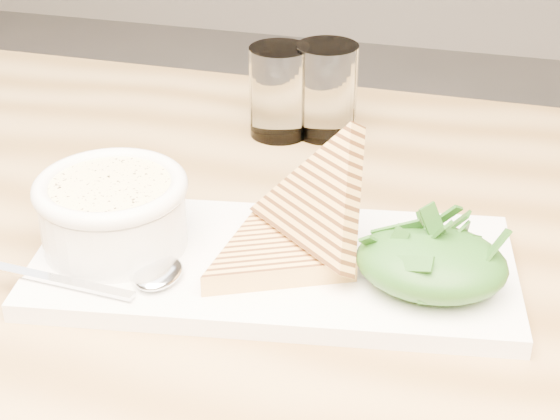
% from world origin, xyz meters
% --- Properties ---
extents(table_top, '(1.14, 0.76, 0.04)m').
position_xyz_m(table_top, '(-0.03, 0.24, 0.75)').
color(table_top, '#997545').
rests_on(table_top, ground).
extents(platter, '(0.41, 0.23, 0.02)m').
position_xyz_m(platter, '(0.10, 0.20, 0.78)').
color(platter, white).
rests_on(platter, table_top).
extents(soup_bowl, '(0.12, 0.12, 0.05)m').
position_xyz_m(soup_bowl, '(-0.03, 0.18, 0.81)').
color(soup_bowl, white).
rests_on(soup_bowl, platter).
extents(soup, '(0.10, 0.10, 0.01)m').
position_xyz_m(soup, '(-0.03, 0.18, 0.84)').
color(soup, '#FDE69B').
rests_on(soup, soup_bowl).
extents(bowl_rim, '(0.13, 0.13, 0.01)m').
position_xyz_m(bowl_rim, '(-0.03, 0.18, 0.84)').
color(bowl_rim, white).
rests_on(bowl_rim, soup_bowl).
extents(sandwich_flat, '(0.19, 0.19, 0.02)m').
position_xyz_m(sandwich_flat, '(0.10, 0.19, 0.80)').
color(sandwich_flat, tan).
rests_on(sandwich_flat, platter).
extents(sandwich_lean, '(0.20, 0.20, 0.16)m').
position_xyz_m(sandwich_lean, '(0.13, 0.21, 0.83)').
color(sandwich_lean, tan).
rests_on(sandwich_lean, sandwich_flat).
extents(salad_base, '(0.12, 0.09, 0.04)m').
position_xyz_m(salad_base, '(0.23, 0.19, 0.81)').
color(salad_base, '#173A14').
rests_on(salad_base, platter).
extents(arugula_pile, '(0.11, 0.10, 0.05)m').
position_xyz_m(arugula_pile, '(0.23, 0.19, 0.81)').
color(arugula_pile, '#285B19').
rests_on(arugula_pile, platter).
extents(spoon_bowl, '(0.04, 0.05, 0.01)m').
position_xyz_m(spoon_bowl, '(0.02, 0.14, 0.79)').
color(spoon_bowl, silver).
rests_on(spoon_bowl, platter).
extents(spoon_handle, '(0.12, 0.02, 0.00)m').
position_xyz_m(spoon_handle, '(-0.05, 0.12, 0.79)').
color(spoon_handle, silver).
rests_on(spoon_handle, platter).
extents(glass_near, '(0.06, 0.06, 0.10)m').
position_xyz_m(glass_near, '(0.03, 0.46, 0.82)').
color(glass_near, white).
rests_on(glass_near, table_top).
extents(glass_far, '(0.07, 0.07, 0.10)m').
position_xyz_m(glass_far, '(0.08, 0.48, 0.82)').
color(glass_far, white).
rests_on(glass_far, table_top).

